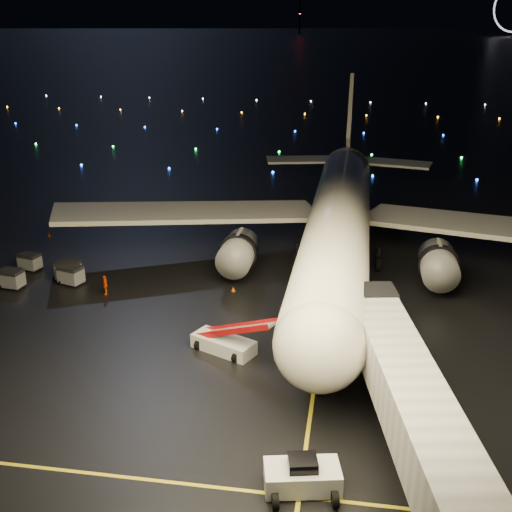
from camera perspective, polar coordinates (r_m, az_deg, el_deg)
The scene contains 17 objects.
ground at distance 338.25m, azimuth 7.00°, elevation 16.66°, with size 2000.00×2000.00×0.00m, color black.
lane_centre at distance 57.39m, azimuth 6.25°, elevation -3.93°, with size 0.25×80.00×0.02m, color gold.
lane_cross at distance 40.88m, azimuth -21.76°, elevation -16.74°, with size 60.00×0.25×0.02m, color gold.
airliner at distance 64.27m, azimuth 7.62°, elevation 6.56°, with size 58.46×55.54×16.56m, color silver, non-canonical shape.
pushback_tug at distance 36.14m, azimuth 4.14°, elevation -18.71°, with size 4.05×2.12×1.93m, color silver.
belt_loader at distance 48.23m, azimuth -2.92°, elevation -6.60°, with size 7.16×1.95×3.47m, color silver, non-canonical shape.
crew_c at distance 59.44m, azimuth -13.25°, elevation -2.53°, with size 1.08×0.45×1.84m, color #FF5209.
safety_cone_0 at distance 58.85m, azimuth -2.03°, elevation -2.94°, with size 0.39×0.39×0.44m, color #EC5101.
safety_cone_1 at distance 66.13m, azimuth -2.90°, elevation -0.16°, with size 0.46×0.46×0.52m, color #EC5101.
safety_cone_2 at distance 66.12m, azimuth -1.57°, elevation -0.17°, with size 0.41×0.41×0.47m, color #EC5101.
safety_cone_3 at distance 76.85m, azimuth -17.94°, elevation 1.84°, with size 0.42×0.42×0.48m, color #EC5101.
radio_mast at distance 780.67m, azimuth 3.93°, elevation 21.42°, with size 1.80×1.80×64.00m, color black.
taxiway_lights at distance 145.75m, azimuth 3.52°, elevation 11.44°, with size 164.00×92.00×0.36m, color black, non-canonical shape.
baggage_cart_0 at distance 62.50m, azimuth -16.13°, elevation -1.65°, with size 2.12×1.48×1.80m, color gray.
baggage_cart_1 at distance 63.58m, azimuth -16.35°, elevation -1.27°, with size 2.15×1.51×1.83m, color gray.
baggage_cart_2 at distance 63.45m, azimuth -20.92°, elevation -1.91°, with size 2.08×1.45×1.76m, color gray.
baggage_cart_3 at distance 67.25m, azimuth -19.46°, elevation -0.49°, with size 1.97×1.38×1.67m, color gray.
Camera 1 is at (14.04, -37.11, 23.97)m, focal length 45.00 mm.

